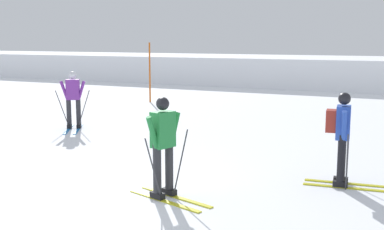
{
  "coord_description": "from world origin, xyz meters",
  "views": [
    {
      "loc": [
        5.34,
        -6.71,
        2.65
      ],
      "look_at": [
        0.54,
        3.34,
        0.9
      ],
      "focal_mm": 45.43,
      "sensor_mm": 36.0,
      "label": 1
    }
  ],
  "objects_px": {
    "skier_blue": "(341,134)",
    "skier_purple": "(73,98)",
    "trail_marker_pole": "(150,73)",
    "skier_green": "(163,145)"
  },
  "relations": [
    {
      "from": "skier_blue",
      "to": "skier_purple",
      "type": "bearing_deg",
      "value": 163.02
    },
    {
      "from": "skier_blue",
      "to": "trail_marker_pole",
      "type": "distance_m",
      "value": 12.63
    },
    {
      "from": "skier_green",
      "to": "trail_marker_pole",
      "type": "distance_m",
      "value": 12.57
    },
    {
      "from": "skier_green",
      "to": "trail_marker_pole",
      "type": "height_order",
      "value": "trail_marker_pole"
    },
    {
      "from": "skier_blue",
      "to": "trail_marker_pole",
      "type": "relative_size",
      "value": 0.68
    },
    {
      "from": "skier_blue",
      "to": "trail_marker_pole",
      "type": "xyz_separation_m",
      "value": [
        -9.11,
        8.74,
        0.3
      ]
    },
    {
      "from": "skier_purple",
      "to": "skier_blue",
      "type": "bearing_deg",
      "value": -16.98
    },
    {
      "from": "skier_green",
      "to": "skier_purple",
      "type": "bearing_deg",
      "value": 141.02
    },
    {
      "from": "skier_purple",
      "to": "trail_marker_pole",
      "type": "distance_m",
      "value": 6.38
    },
    {
      "from": "skier_purple",
      "to": "skier_green",
      "type": "bearing_deg",
      "value": -38.98
    }
  ]
}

